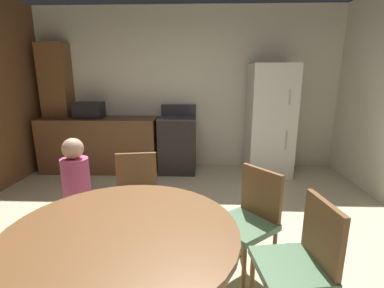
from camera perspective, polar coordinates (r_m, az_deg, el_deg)
name	(u,v)px	position (r m, az deg, el deg)	size (l,w,h in m)	color
ground_plane	(170,267)	(2.56, -4.48, -23.96)	(14.00, 14.00, 0.00)	beige
wall_back	(187,89)	(4.88, -0.96, 11.24)	(5.42, 0.12, 2.70)	silver
kitchen_counter	(101,144)	(4.92, -18.35, -0.06)	(1.92, 0.60, 0.90)	brown
pantry_column	(59,108)	(5.28, -25.76, 6.81)	(0.44, 0.36, 2.10)	brown
oven_range	(178,144)	(4.63, -2.98, 0.01)	(0.60, 0.60, 1.10)	black
refrigerator	(270,121)	(4.61, 15.81, 4.69)	(0.68, 0.68, 1.76)	silver
microwave	(89,110)	(4.87, -20.52, 6.59)	(0.44, 0.32, 0.26)	black
dining_table	(123,254)	(1.69, -14.02, -21.29)	(1.28, 1.28, 0.76)	brown
chair_north	(137,195)	(2.65, -11.38, -10.22)	(0.46, 0.46, 0.87)	brown
chair_northeast	(250,216)	(2.28, 11.95, -14.46)	(0.56, 0.56, 0.87)	brown
chair_east	(301,259)	(1.91, 21.70, -21.26)	(0.45, 0.45, 0.87)	brown
person_child	(78,198)	(2.54, -22.53, -10.19)	(0.31, 0.31, 1.09)	#8C337A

